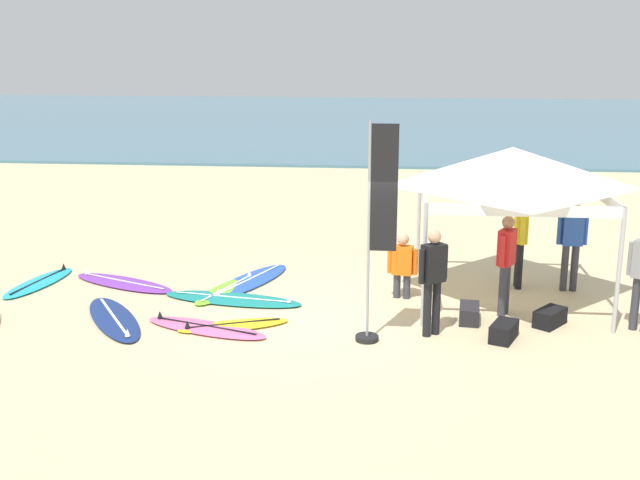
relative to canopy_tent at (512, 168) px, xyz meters
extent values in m
plane|color=beige|center=(-3.15, -1.37, -2.39)|extent=(80.00, 80.00, 0.00)
cube|color=teal|center=(-3.15, 32.63, -2.34)|extent=(80.00, 36.00, 0.10)
cylinder|color=#B7B7BC|center=(-1.51, -1.51, -1.36)|extent=(0.07, 0.07, 2.05)
cylinder|color=#B7B7BC|center=(1.51, -1.51, -1.36)|extent=(0.07, 0.07, 2.05)
cylinder|color=#B7B7BC|center=(-1.51, 1.51, -1.36)|extent=(0.07, 0.07, 2.05)
cylinder|color=#B7B7BC|center=(1.51, 1.51, -1.36)|extent=(0.07, 0.07, 2.05)
cube|color=white|center=(0.00, -1.51, -0.43)|extent=(3.01, 0.03, 0.18)
cube|color=white|center=(0.00, 1.51, -0.43)|extent=(3.01, 0.03, 0.18)
cube|color=white|center=(-1.51, 0.00, -0.43)|extent=(0.03, 3.01, 0.18)
cube|color=white|center=(1.51, 0.00, -0.43)|extent=(0.03, 3.01, 0.18)
pyramid|color=white|center=(0.00, 0.00, 0.01)|extent=(3.13, 3.13, 0.70)
ellipsoid|color=#7AD12D|center=(-5.05, 0.02, -2.35)|extent=(1.18, 2.06, 0.07)
cube|color=white|center=(-5.05, 0.02, -2.31)|extent=(0.62, 1.61, 0.01)
cone|color=white|center=(-4.78, 0.79, -2.26)|extent=(0.09, 0.09, 0.12)
ellipsoid|color=purple|center=(-7.11, 0.23, -2.35)|extent=(2.38, 1.52, 0.07)
cube|color=white|center=(-7.11, 0.23, -2.31)|extent=(1.83, 0.85, 0.01)
cone|color=white|center=(-7.98, 0.62, -2.26)|extent=(0.09, 0.09, 0.12)
ellipsoid|color=pink|center=(-4.97, -1.98, -2.35)|extent=(2.25, 1.26, 0.07)
cube|color=black|center=(-4.97, -1.98, -2.31)|extent=(1.76, 0.64, 0.01)
cone|color=black|center=(-5.82, -1.69, -2.26)|extent=(0.09, 0.09, 0.12)
ellipsoid|color=navy|center=(-6.60, -1.70, -2.35)|extent=(1.82, 2.37, 0.07)
cube|color=white|center=(-6.60, -1.70, -2.31)|extent=(1.12, 1.74, 0.01)
cone|color=white|center=(-6.08, -2.53, -2.26)|extent=(0.09, 0.09, 0.12)
ellipsoid|color=#23B2CC|center=(-8.72, 0.08, -2.35)|extent=(0.90, 2.09, 0.07)
cube|color=black|center=(-8.72, 0.08, -2.31)|extent=(0.35, 1.70, 0.01)
cone|color=black|center=(-8.58, 0.90, -2.26)|extent=(0.09, 0.09, 0.12)
ellipsoid|color=blue|center=(-4.74, 0.57, -2.35)|extent=(1.59, 2.58, 0.07)
cube|color=white|center=(-4.74, 0.57, -2.31)|extent=(0.86, 1.98, 0.01)
cone|color=white|center=(-5.14, -0.38, -2.26)|extent=(0.09, 0.09, 0.12)
ellipsoid|color=yellow|center=(-4.56, -1.82, -2.35)|extent=(1.86, 1.11, 0.07)
cube|color=black|center=(-4.56, -1.82, -2.31)|extent=(1.45, 0.60, 0.01)
cone|color=black|center=(-5.25, -2.09, -2.26)|extent=(0.09, 0.09, 0.12)
ellipsoid|color=#19847F|center=(-4.84, -0.52, -2.35)|extent=(2.65, 1.12, 0.07)
cube|color=white|center=(-4.84, -0.52, -2.31)|extent=(2.16, 0.41, 0.01)
cone|color=white|center=(-3.80, -0.70, -2.26)|extent=(0.09, 0.09, 0.12)
cylinder|color=black|center=(0.35, 0.85, -1.95)|extent=(0.13, 0.13, 0.88)
cylinder|color=black|center=(0.35, 0.67, -1.95)|extent=(0.13, 0.13, 0.88)
cube|color=yellow|center=(0.35, 0.76, -1.21)|extent=(0.23, 0.37, 0.60)
sphere|color=tan|center=(0.35, 0.76, -0.78)|extent=(0.21, 0.21, 0.21)
cylinder|color=yellow|center=(0.36, 0.99, -1.23)|extent=(0.09, 0.09, 0.54)
cylinder|color=yellow|center=(0.34, 0.53, -1.23)|extent=(0.09, 0.09, 0.54)
cylinder|color=black|center=(-1.45, -1.91, -1.95)|extent=(0.13, 0.13, 0.88)
cylinder|color=black|center=(-1.31, -1.80, -1.95)|extent=(0.13, 0.13, 0.88)
cube|color=black|center=(-1.38, -1.86, -1.21)|extent=(0.42, 0.39, 0.60)
sphere|color=tan|center=(-1.38, -1.86, -0.78)|extent=(0.21, 0.21, 0.21)
cylinder|color=black|center=(-1.57, -2.00, -1.23)|extent=(0.09, 0.09, 0.54)
cylinder|color=black|center=(-1.20, -1.72, -1.23)|extent=(0.09, 0.09, 0.54)
cylinder|color=#383842|center=(1.87, -1.30, -1.95)|extent=(0.13, 0.13, 0.88)
cylinder|color=gray|center=(1.75, -1.23, -1.23)|extent=(0.09, 0.09, 0.54)
cylinder|color=#383842|center=(1.35, 0.65, -1.95)|extent=(0.13, 0.13, 0.88)
cylinder|color=#383842|center=(1.17, 0.65, -1.95)|extent=(0.13, 0.13, 0.88)
cube|color=#2851B2|center=(1.26, 0.65, -1.21)|extent=(0.36, 0.22, 0.60)
sphere|color=tan|center=(1.26, 0.65, -0.78)|extent=(0.21, 0.21, 0.21)
cylinder|color=#2851B2|center=(1.49, 0.65, -1.23)|extent=(0.09, 0.09, 0.54)
cylinder|color=#2851B2|center=(1.03, 0.65, -1.23)|extent=(0.09, 0.09, 0.54)
cylinder|color=#383842|center=(-0.16, -0.86, -1.95)|extent=(0.13, 0.13, 0.88)
cylinder|color=#383842|center=(-0.08, -0.70, -1.95)|extent=(0.13, 0.13, 0.88)
cube|color=red|center=(-0.12, -0.78, -1.21)|extent=(0.36, 0.42, 0.60)
sphere|color=#9E7051|center=(-0.12, -0.78, -0.78)|extent=(0.21, 0.21, 0.21)
cylinder|color=red|center=(-0.22, -0.98, -1.23)|extent=(0.09, 0.09, 0.54)
cylinder|color=red|center=(-0.02, -0.57, -1.23)|extent=(0.09, 0.09, 0.54)
cylinder|color=#383842|center=(-1.92, -0.05, -2.16)|extent=(0.13, 0.13, 0.45)
cylinder|color=#383842|center=(-1.74, -0.08, -2.16)|extent=(0.13, 0.13, 0.45)
cube|color=orange|center=(-1.83, -0.06, -1.68)|extent=(0.39, 0.28, 0.52)
sphere|color=tan|center=(-1.83, -0.06, -1.29)|extent=(0.21, 0.21, 0.21)
cylinder|color=orange|center=(-2.05, -0.02, -1.70)|extent=(0.09, 0.09, 0.47)
cylinder|color=orange|center=(-1.60, -0.11, -1.70)|extent=(0.09, 0.09, 0.47)
cylinder|color=#99999E|center=(-2.38, -2.19, -0.69)|extent=(0.04, 0.04, 3.40)
cube|color=black|center=(-2.16, -2.19, 0.01)|extent=(0.40, 0.02, 1.90)
cylinder|color=black|center=(-2.38, -2.19, -2.35)|extent=(0.36, 0.36, 0.08)
cube|color=black|center=(0.57, -1.25, -2.25)|extent=(0.62, 0.67, 0.28)
cube|color=black|center=(-0.27, -1.96, -2.25)|extent=(0.53, 0.68, 0.28)
cube|color=#232328|center=(-0.73, -1.19, -2.25)|extent=(0.38, 0.63, 0.28)
camera|label=1|loc=(-2.05, -13.44, 2.10)|focal=43.45mm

